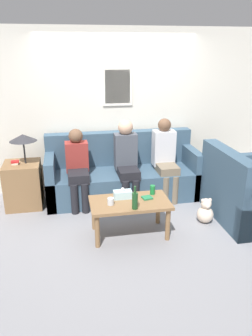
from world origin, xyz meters
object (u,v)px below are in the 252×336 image
Objects in this scene: person_right at (165,156)px; wine_bottle at (135,200)px; person_middle at (127,158)px; couch_main at (122,175)px; couch_side at (243,195)px; coffee_table at (130,206)px; drinking_glass at (111,201)px; teddy_bear at (205,212)px; person_left at (78,165)px.

wine_bottle is at bearing -120.91° from person_right.
person_right is (0.63, 0.04, -0.02)m from person_middle.
wine_bottle is at bearing -94.03° from couch_main.
couch_side is 4.31× the size of wine_bottle.
couch_side reaches higher than coffee_table.
wine_bottle is 1.48m from person_right.
couch_side is 1.76m from person_middle.
couch_main is 8.22× the size of wine_bottle.
coffee_table is at bearing -95.63° from couch_main.
wine_bottle is 3.36× the size of drinking_glass.
coffee_table is (-1.64, -0.15, 0.05)m from couch_side.
drinking_glass is at bearing -106.25° from couch_main.
teddy_bear is at bearing -44.33° from person_middle.
wine_bottle is at bearing -84.50° from coffee_table.
person_middle reaches higher than person_right.
wine_bottle is 1.19m from teddy_bear.
couch_side is 0.99× the size of person_middle.
couch_main is 0.76m from person_right.
drinking_glass is at bearing -110.69° from person_middle.
person_middle reaches higher than wine_bottle.
person_middle is at bearing 83.70° from wine_bottle.
couch_side reaches higher than drinking_glass.
couch_main is 2.07× the size of person_left.
coffee_table is 0.87× the size of person_left.
person_left reaches higher than wine_bottle.
coffee_table is 0.28m from drinking_glass.
couch_main is at bearing 166.95° from person_right.
couch_main is at bearing 15.00° from person_left.
couch_side reaches higher than wine_bottle.
couch_main is 0.41m from person_middle.
drinking_glass is at bearing -72.17° from person_left.
couch_main is 1.91× the size of couch_side.
coffee_table is at bearing 95.50° from wine_bottle.
teddy_bear is (1.07, 0.32, -0.43)m from wine_bottle.
couch_side is at bearing 3.35° from teddy_bear.
drinking_glass is (-0.27, 0.16, -0.07)m from wine_bottle.
couch_side is (1.52, -1.07, 0.00)m from couch_main.
wine_bottle is at bearing -30.89° from drinking_glass.
person_right is at bearing 43.09° from couch_side.
coffee_table is 3.44× the size of wine_bottle.
teddy_bear is at bearing -72.18° from person_right.
person_right is (-0.86, 0.92, 0.34)m from couch_side.
teddy_bear is at bearing -48.82° from couch_main.
coffee_table is 1.21m from person_left.
person_right is at bearing 1.58° from person_left.
drinking_glass is at bearing -173.20° from teddy_bear.
person_middle is (0.75, -0.00, 0.06)m from person_left.
person_right is 3.51× the size of teddy_bear.
couch_main is 1.33m from drinking_glass.
person_left is at bearing -165.00° from couch_main.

